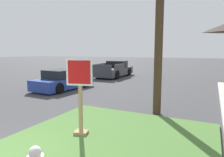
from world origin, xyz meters
TOP-DOWN VIEW (x-y plane):
  - grass_corner_patch at (1.82, 1.87)m, footprint 5.17×5.82m
  - stop_sign at (0.92, 2.19)m, footprint 0.71×0.37m
  - manhole_cover at (-0.43, 4.93)m, footprint 0.70×0.70m
  - parked_sedan_blue at (-4.37, 7.73)m, footprint 2.06×4.14m
  - pickup_truck_charcoal at (-4.30, 15.09)m, footprint 2.23×5.12m

SIDE VIEW (x-z plane):
  - manhole_cover at x=-0.43m, z-range 0.00..0.02m
  - grass_corner_patch at x=1.82m, z-range 0.00..0.08m
  - parked_sedan_blue at x=-4.37m, z-range -0.08..1.17m
  - pickup_truck_charcoal at x=-4.30m, z-range -0.12..1.36m
  - stop_sign at x=0.92m, z-range 0.05..2.16m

